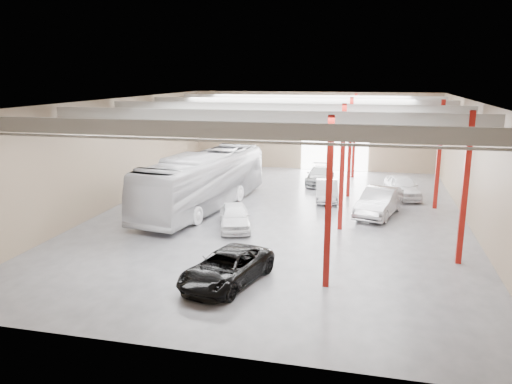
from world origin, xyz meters
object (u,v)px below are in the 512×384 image
at_px(black_sedan, 227,268).
at_px(car_right_near, 379,202).
at_px(coach_bus, 203,181).
at_px(car_row_c, 320,175).
at_px(car_row_b, 327,191).
at_px(car_row_a, 235,216).
at_px(car_right_far, 402,187).

relative_size(black_sedan, car_right_near, 0.96).
xyz_separation_m(coach_bus, car_row_c, (6.53, 9.24, -1.13)).
relative_size(black_sedan, car_row_b, 1.19).
xyz_separation_m(car_row_a, car_row_b, (4.43, 7.75, -0.02)).
relative_size(black_sedan, car_right_far, 1.08).
relative_size(car_row_c, car_right_far, 1.05).
bearing_deg(car_row_a, car_row_c, 57.40).
bearing_deg(car_right_far, car_row_b, -170.60).
relative_size(coach_bus, car_right_near, 2.53).
bearing_deg(car_row_b, car_row_a, -126.23).
bearing_deg(car_right_far, car_right_near, -119.85).
relative_size(car_row_a, car_row_b, 0.99).
height_order(coach_bus, car_row_a, coach_bus).
xyz_separation_m(black_sedan, car_right_far, (7.79, 17.25, 0.09)).
relative_size(coach_bus, black_sedan, 2.63).
xyz_separation_m(car_row_a, car_right_far, (9.55, 9.81, 0.08)).
xyz_separation_m(coach_bus, car_right_far, (12.69, 6.10, -1.04)).
height_order(car_row_b, car_row_c, car_row_c).
bearing_deg(car_row_c, car_right_near, -61.18).
height_order(black_sedan, car_row_a, car_row_a).
distance_m(coach_bus, car_row_a, 4.99).
bearing_deg(car_row_b, car_row_c, 94.77).
distance_m(car_row_a, car_right_far, 13.69).
relative_size(car_row_b, car_right_near, 0.81).
bearing_deg(car_right_near, coach_bus, -159.69).
bearing_deg(car_row_c, black_sedan, -94.31).
xyz_separation_m(car_row_a, car_row_c, (3.39, 12.95, -0.01)).
distance_m(coach_bus, car_row_b, 8.65).
bearing_deg(car_row_c, car_row_b, -78.47).
height_order(black_sedan, car_right_near, car_right_near).
distance_m(black_sedan, car_row_b, 15.42).
distance_m(car_row_a, car_right_near, 9.17).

